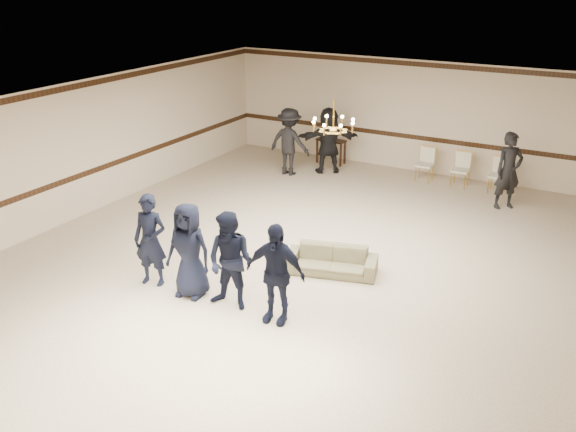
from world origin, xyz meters
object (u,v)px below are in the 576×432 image
Objects in this scene: adult_left at (289,142)px; banquet_chair_left at (425,165)px; boy_a at (150,240)px; boy_b at (189,250)px; boy_d at (275,273)px; adult_right at (509,171)px; boy_c at (230,261)px; banquet_chair_mid at (460,170)px; chandelier at (334,115)px; console_table at (331,151)px; banquet_chair_right at (498,176)px; adult_mid at (328,140)px; settee at (331,260)px.

banquet_chair_left is at bearing -158.37° from adult_left.
adult_left reaches higher than boy_a.
boy_b is 1.00× the size of boy_d.
boy_b is 8.45m from adult_right.
banquet_chair_mid is at bearing 74.99° from boy_c.
boy_c is 1.90× the size of banquet_chair_mid.
chandelier reaches higher than banquet_chair_left.
console_table is (0.60, 1.53, -0.59)m from adult_left.
boy_c is 1.90× the size of banquet_chair_left.
banquet_chair_right is at bearing -165.29° from adult_left.
boy_a is 1.80m from boy_c.
boy_d is (2.70, 0.00, 0.00)m from boy_a.
chandelier is 3.78m from boy_c.
adult_left is at bearing 108.65° from boy_c.
boy_c is at bearing -95.64° from banquet_chair_left.
adult_right is 1.81m from banquet_chair_mid.
boy_a is 0.90m from boy_b.
boy_d is 8.46m from banquet_chair_mid.
banquet_chair_left is at bearing 159.37° from adult_mid.
boy_d reaches higher than console_table.
adult_right reaches higher than settee.
adult_mid is (-2.78, 7.77, 0.07)m from boy_d.
banquet_chair_left is at bearing 114.51° from adult_right.
boy_b reaches higher than banquet_chair_right.
adult_right is (3.22, 7.37, 0.07)m from boy_c.
boy_a is 1.90× the size of banquet_chair_left.
adult_right is 2.05× the size of banquet_chair_left.
boy_a is 3.51m from settee.
settee is 0.93× the size of adult_right.
adult_right is (6.00, 0.30, 0.00)m from adult_left.
adult_mid is at bearing -171.22° from banquet_chair_right.
settee is at bearing 82.74° from adult_mid.
adult_mid is at bearing 91.61° from boy_b.
boy_d is at bearing -107.57° from settee.
banquet_chair_mid is (1.81, 8.40, -0.42)m from boy_c.
adult_mid reaches higher than boy_b.
boy_d is at bearing -81.07° from chandelier.
boy_c and boy_d have the same top height.
banquet_chair_mid is (3.70, 0.63, -0.49)m from adult_mid.
boy_a is at bearing -81.93° from console_table.
boy_a is 2.01× the size of console_table.
boy_d reaches higher than settee.
boy_c is 8.00m from adult_mid.
boy_c is 8.05m from adult_right.
banquet_chair_mid is (-1.40, 1.03, -0.49)m from adult_right.
console_table is at bearing 102.92° from boy_d.
banquet_chair_right is (3.71, 8.40, -0.42)m from boy_b.
settee is (1.87, 2.06, -0.63)m from boy_b.
adult_mid is 2.16× the size of console_table.
banquet_chair_mid is 1.06× the size of console_table.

